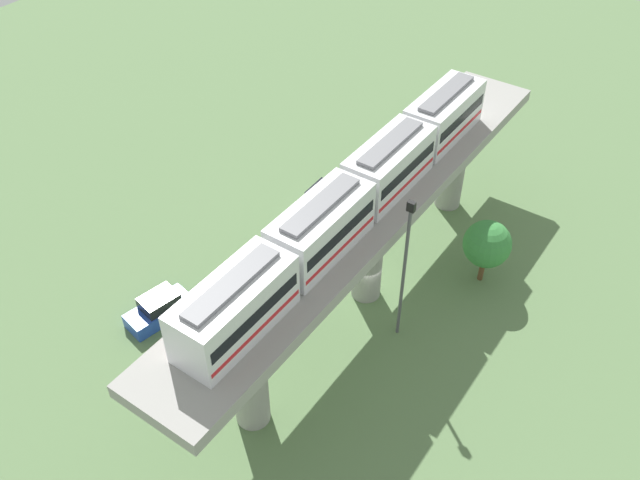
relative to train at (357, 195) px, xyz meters
The scene contains 7 objects.
ground_plane 9.32m from the train, 90.00° to the left, with size 120.00×120.00×0.00m, color #5B7A4C.
viaduct 3.61m from the train, 90.00° to the left, with size 5.20×35.80×7.63m.
train is the anchor object (origin of this frame).
parked_car_blue 14.81m from the train, 141.38° to the right, with size 2.59×4.47×1.76m.
parked_car_silver 13.52m from the train, 135.63° to the left, with size 1.93×4.25×1.76m.
tree_near_viaduct 10.95m from the train, 52.26° to the left, with size 3.14×3.14×4.70m.
signal_post 4.90m from the train, ahead, with size 0.44×0.28×10.23m.
Camera 1 is at (15.61, -27.48, 32.28)m, focal length 38.33 mm.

